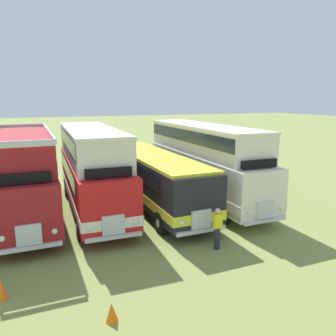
{
  "coord_description": "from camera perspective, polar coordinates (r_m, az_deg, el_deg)",
  "views": [
    {
      "loc": [
        0.45,
        -17.5,
        6.02
      ],
      "look_at": [
        7.79,
        0.56,
        1.97
      ],
      "focal_mm": 35.88,
      "sensor_mm": 36.0,
      "label": 1
    }
  ],
  "objects": [
    {
      "name": "ground_plane",
      "position": [
        18.51,
        -22.47,
        -8.17
      ],
      "size": [
        200.0,
        200.0,
        0.0
      ],
      "primitive_type": "plane",
      "color": "olive"
    },
    {
      "name": "bus_fourth_in_row",
      "position": [
        18.12,
        -23.05,
        -0.88
      ],
      "size": [
        2.7,
        10.07,
        4.52
      ],
      "color": "maroon",
      "rests_on": "ground"
    },
    {
      "name": "bus_sixth_in_row",
      "position": [
        18.85,
        -2.52,
        -1.34
      ],
      "size": [
        2.78,
        11.24,
        2.99
      ],
      "color": "black",
      "rests_on": "ground"
    },
    {
      "name": "bus_fifth_in_row",
      "position": [
        18.43,
        -12.8,
        0.34
      ],
      "size": [
        2.79,
        10.72,
        4.49
      ],
      "color": "red",
      "rests_on": "ground"
    },
    {
      "name": "cone_near_end",
      "position": [
        10.11,
        -9.55,
        -23.04
      ],
      "size": [
        0.36,
        0.36,
        0.55
      ],
      "primitive_type": "cone",
      "color": "orange",
      "rests_on": "ground"
    },
    {
      "name": "marshal_person",
      "position": [
        13.89,
        8.36,
        -10.07
      ],
      "size": [
        0.36,
        0.24,
        1.73
      ],
      "color": "#23232D",
      "rests_on": "ground"
    },
    {
      "name": "cone_mid_row",
      "position": [
        11.96,
        -26.49,
        -17.99
      ],
      "size": [
        0.36,
        0.36,
        0.66
      ],
      "primitive_type": "cone",
      "color": "orange",
      "rests_on": "ground"
    },
    {
      "name": "bus_seventh_in_row",
      "position": [
        20.23,
        6.06,
        1.58
      ],
      "size": [
        2.67,
        11.61,
        4.49
      ],
      "color": "silver",
      "rests_on": "ground"
    }
  ]
}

